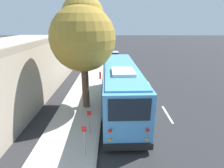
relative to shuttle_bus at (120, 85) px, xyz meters
The scene contains 13 objects.
ground_plane 1.86m from the shuttle_bus, 80.55° to the right, with size 160.00×160.00×0.00m, color #28282B.
sidewalk_slab 3.42m from the shuttle_bus, 88.33° to the left, with size 80.00×3.06×0.15m, color #B2AFA8.
curb_strip 2.19m from the shuttle_bus, 86.38° to the left, with size 80.00×0.14×0.15m, color #9D9A94.
shuttle_bus is the anchor object (origin of this frame).
parked_sedan_black 11.45m from the shuttle_bus, ahead, with size 4.61×1.85×1.27m.
parked_sedan_silver 18.36m from the shuttle_bus, ahead, with size 4.34×1.84×1.32m.
street_tree 4.32m from the shuttle_bus, 90.43° to the left, with size 4.30×4.30×7.68m.
sign_post_near 5.63m from the shuttle_bus, 160.59° to the left, with size 0.06×0.22×1.55m.
sign_post_far 4.07m from the shuttle_bus, 152.18° to the left, with size 0.06×0.22×1.38m.
fire_hydrant 7.03m from the shuttle_bus, 16.00° to the left, with size 0.22×0.22×0.81m.
building_backdrop 9.76m from the shuttle_bus, 79.10° to the left, with size 22.82×7.44×4.83m.
lane_stripe_mid 3.88m from the shuttle_bus, 109.04° to the right, with size 2.40×0.14×0.01m, color silver.
lane_stripe_ahead 6.13m from the shuttle_bus, 33.76° to the right, with size 2.40×0.14×0.01m, color silver.
Camera 1 is at (-11.99, 1.13, 6.03)m, focal length 28.00 mm.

